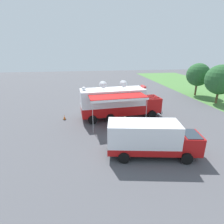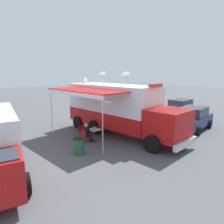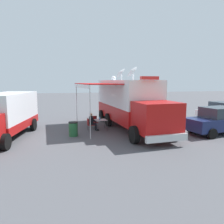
{
  "view_description": "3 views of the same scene",
  "coord_description": "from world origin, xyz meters",
  "px_view_note": "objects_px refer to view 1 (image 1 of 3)",
  "views": [
    {
      "loc": [
        19.25,
        -3.08,
        7.66
      ],
      "look_at": [
        1.51,
        -0.3,
        1.3
      ],
      "focal_mm": 28.24,
      "sensor_mm": 36.0,
      "label": 1
    },
    {
      "loc": [
        9.58,
        11.37,
        4.43
      ],
      "look_at": [
        -0.01,
        0.01,
        1.5
      ],
      "focal_mm": 33.1,
      "sensor_mm": 36.0,
      "label": 2
    },
    {
      "loc": [
        4.77,
        15.64,
        3.43
      ],
      "look_at": [
        0.94,
        -0.72,
        1.05
      ],
      "focal_mm": 34.83,
      "sensor_mm": 36.0,
      "label": 3
    }
  ],
  "objects_px": {
    "command_truck": "(119,102)",
    "support_truck": "(150,139)",
    "traffic_cone": "(64,117)",
    "car_behind_truck": "(131,98)",
    "folding_chair_at_table": "(125,123)",
    "folding_chair_beside_table": "(115,122)",
    "folding_table": "(122,119)",
    "water_bottle": "(123,118)",
    "seated_responder": "(125,121)",
    "trash_bin": "(140,128)",
    "car_far_corner": "(107,94)"
  },
  "relations": [
    {
      "from": "command_truck",
      "to": "support_truck",
      "type": "bearing_deg",
      "value": 5.51
    },
    {
      "from": "command_truck",
      "to": "traffic_cone",
      "type": "distance_m",
      "value": 6.56
    },
    {
      "from": "car_behind_truck",
      "to": "folding_chair_at_table",
      "type": "bearing_deg",
      "value": -18.57
    },
    {
      "from": "command_truck",
      "to": "car_behind_truck",
      "type": "height_order",
      "value": "command_truck"
    },
    {
      "from": "folding_chair_beside_table",
      "to": "traffic_cone",
      "type": "bearing_deg",
      "value": -117.56
    },
    {
      "from": "folding_table",
      "to": "water_bottle",
      "type": "height_order",
      "value": "water_bottle"
    },
    {
      "from": "traffic_cone",
      "to": "car_behind_truck",
      "type": "bearing_deg",
      "value": 117.52
    },
    {
      "from": "command_truck",
      "to": "support_truck",
      "type": "distance_m",
      "value": 8.21
    },
    {
      "from": "command_truck",
      "to": "folding_chair_beside_table",
      "type": "distance_m",
      "value": 2.99
    },
    {
      "from": "seated_responder",
      "to": "car_behind_truck",
      "type": "relative_size",
      "value": 0.28
    },
    {
      "from": "folding_chair_at_table",
      "to": "support_truck",
      "type": "distance_m",
      "value": 5.35
    },
    {
      "from": "command_truck",
      "to": "car_behind_truck",
      "type": "xyz_separation_m",
      "value": [
        -5.14,
        2.82,
        -1.07
      ]
    },
    {
      "from": "folding_chair_at_table",
      "to": "folding_chair_beside_table",
      "type": "relative_size",
      "value": 1.0
    },
    {
      "from": "seated_responder",
      "to": "traffic_cone",
      "type": "distance_m",
      "value": 7.15
    },
    {
      "from": "folding_chair_at_table",
      "to": "traffic_cone",
      "type": "xyz_separation_m",
      "value": [
        -3.3,
        -6.45,
        -0.23
      ]
    },
    {
      "from": "seated_responder",
      "to": "command_truck",
      "type": "bearing_deg",
      "value": -177.98
    },
    {
      "from": "trash_bin",
      "to": "seated_responder",
      "type": "bearing_deg",
      "value": -138.16
    },
    {
      "from": "support_truck",
      "to": "water_bottle",
      "type": "bearing_deg",
      "value": -172.87
    },
    {
      "from": "folding_chair_at_table",
      "to": "car_behind_truck",
      "type": "xyz_separation_m",
      "value": [
        -8.07,
        2.71,
        0.37
      ]
    },
    {
      "from": "command_truck",
      "to": "car_far_corner",
      "type": "xyz_separation_m",
      "value": [
        -8.28,
        -0.28,
        -1.07
      ]
    },
    {
      "from": "water_bottle",
      "to": "car_far_corner",
      "type": "bearing_deg",
      "value": -178.23
    },
    {
      "from": "trash_bin",
      "to": "car_behind_truck",
      "type": "bearing_deg",
      "value": 170.91
    },
    {
      "from": "command_truck",
      "to": "folding_chair_at_table",
      "type": "height_order",
      "value": "command_truck"
    },
    {
      "from": "seated_responder",
      "to": "trash_bin",
      "type": "distance_m",
      "value": 1.87
    },
    {
      "from": "command_truck",
      "to": "support_truck",
      "type": "relative_size",
      "value": 1.37
    },
    {
      "from": "support_truck",
      "to": "seated_responder",
      "type": "bearing_deg",
      "value": -172.74
    },
    {
      "from": "trash_bin",
      "to": "folding_table",
      "type": "bearing_deg",
      "value": -145.56
    },
    {
      "from": "folding_table",
      "to": "water_bottle",
      "type": "bearing_deg",
      "value": 43.15
    },
    {
      "from": "trash_bin",
      "to": "traffic_cone",
      "type": "height_order",
      "value": "trash_bin"
    },
    {
      "from": "water_bottle",
      "to": "folding_chair_at_table",
      "type": "distance_m",
      "value": 0.79
    },
    {
      "from": "seated_responder",
      "to": "car_far_corner",
      "type": "bearing_deg",
      "value": -178.03
    },
    {
      "from": "seated_responder",
      "to": "trash_bin",
      "type": "xyz_separation_m",
      "value": [
        1.39,
        1.24,
        -0.2
      ]
    },
    {
      "from": "water_bottle",
      "to": "seated_responder",
      "type": "distance_m",
      "value": 0.57
    },
    {
      "from": "trash_bin",
      "to": "support_truck",
      "type": "distance_m",
      "value": 4.18
    },
    {
      "from": "water_bottle",
      "to": "folding_chair_beside_table",
      "type": "xyz_separation_m",
      "value": [
        0.27,
        -0.92,
        -0.32
      ]
    },
    {
      "from": "folding_chair_at_table",
      "to": "car_behind_truck",
      "type": "relative_size",
      "value": 0.2
    },
    {
      "from": "command_truck",
      "to": "support_truck",
      "type": "height_order",
      "value": "command_truck"
    },
    {
      "from": "water_bottle",
      "to": "trash_bin",
      "type": "height_order",
      "value": "water_bottle"
    },
    {
      "from": "trash_bin",
      "to": "support_truck",
      "type": "xyz_separation_m",
      "value": [
        4.03,
        -0.55,
        0.93
      ]
    },
    {
      "from": "support_truck",
      "to": "folding_chair_beside_table",
      "type": "bearing_deg",
      "value": -163.64
    },
    {
      "from": "command_truck",
      "to": "folding_chair_at_table",
      "type": "xyz_separation_m",
      "value": [
        2.92,
        0.11,
        -1.43
      ]
    },
    {
      "from": "water_bottle",
      "to": "folding_chair_at_table",
      "type": "height_order",
      "value": "water_bottle"
    },
    {
      "from": "water_bottle",
      "to": "support_truck",
      "type": "xyz_separation_m",
      "value": [
        5.95,
        0.74,
        0.55
      ]
    },
    {
      "from": "command_truck",
      "to": "trash_bin",
      "type": "height_order",
      "value": "command_truck"
    },
    {
      "from": "folding_table",
      "to": "support_truck",
      "type": "distance_m",
      "value": 6.13
    },
    {
      "from": "folding_chair_beside_table",
      "to": "seated_responder",
      "type": "xyz_separation_m",
      "value": [
        0.26,
        0.98,
        0.14
      ]
    },
    {
      "from": "folding_chair_beside_table",
      "to": "seated_responder",
      "type": "relative_size",
      "value": 0.7
    },
    {
      "from": "seated_responder",
      "to": "car_far_corner",
      "type": "relative_size",
      "value": 0.29
    },
    {
      "from": "folding_chair_at_table",
      "to": "folding_chair_beside_table",
      "type": "distance_m",
      "value": 1.09
    },
    {
      "from": "water_bottle",
      "to": "folding_chair_at_table",
      "type": "bearing_deg",
      "value": 5.46
    }
  ]
}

